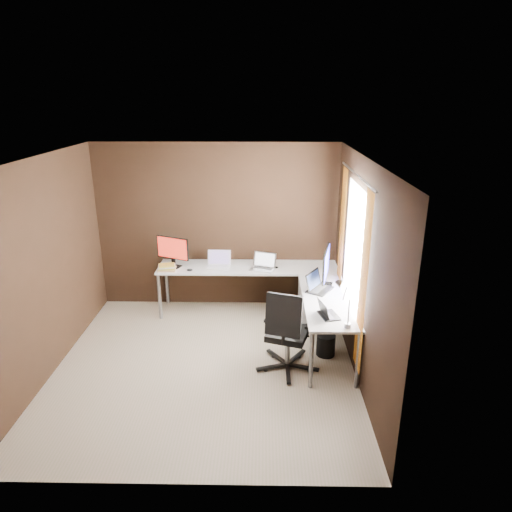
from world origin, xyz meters
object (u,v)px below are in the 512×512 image
Objects in this scene: laptop_black_big at (317,286)px; drawer_pedestal at (314,304)px; monitor_right at (326,265)px; laptop_black_small at (327,313)px; wastebasket at (326,345)px; book_stack at (167,267)px; monitor_left at (173,250)px; desk_lamp at (343,298)px; office_chair at (287,346)px; laptop_white at (219,263)px; laptop_silver at (263,265)px.

drawer_pedestal is at bearing 29.32° from laptop_black_big.
monitor_right is at bearing -9.52° from laptop_black_big.
laptop_black_small is 0.74m from wastebasket.
laptop_black_small is at bearing -172.92° from monitor_right.
laptop_black_small is 1.16× the size of book_stack.
monitor_left is (-2.06, 0.34, 0.68)m from drawer_pedestal.
wastebasket is at bearing -85.38° from drawer_pedestal.
wastebasket is at bearing -25.68° from book_stack.
laptop_black_big is (-0.12, -0.13, -0.24)m from monitor_right.
monitor_left is at bearing 165.51° from desk_lamp.
office_chair is at bearing -178.34° from laptop_black_big.
laptop_silver is at bearing -5.07° from laptop_white.
laptop_white is (-1.48, 0.71, -0.24)m from monitor_right.
laptop_white is 2.01m from wastebasket.
laptop_white is 0.68× the size of desk_lamp.
monitor_left is 2.26m from monitor_right.
laptop_black_big is at bearing -13.07° from laptop_black_small.
laptop_silver is at bearing 141.33° from desk_lamp.
monitor_left is at bearing 85.10° from monitor_right.
desk_lamp is at bearing -35.77° from book_stack.
laptop_white reaches higher than wastebasket.
laptop_black_small is at bearing -14.56° from monitor_left.
drawer_pedestal is 1.15× the size of desk_lamp.
desk_lamp reaches higher than drawer_pedestal.
monitor_right reaches higher than office_chair.
office_chair is (0.94, -1.56, -0.47)m from laptop_white.
office_chair is at bearing 70.47° from laptop_black_small.
desk_lamp is (1.52, -1.79, 0.28)m from laptop_white.
monitor_right is (0.09, -0.35, 0.72)m from drawer_pedestal.
laptop_black_big is 0.96m from office_chair.
monitor_left is 0.47× the size of office_chair.
laptop_silver is 1.67m from laptop_black_small.
desk_lamp is at bearing -83.77° from wastebasket.
drawer_pedestal is 1.51m from laptop_white.
monitor_left is 0.27m from book_stack.
wastebasket is at bearing -37.58° from laptop_white.
laptop_black_small is 0.37m from desk_lamp.
laptop_black_small is 0.61× the size of desk_lamp.
monitor_left reaches higher than wastebasket.
desk_lamp is (0.13, -1.44, 0.76)m from drawer_pedestal.
desk_lamp is at bearing -162.36° from laptop_black_small.
book_stack is (-2.10, 0.67, -0.01)m from laptop_black_big.
monitor_left reaches higher than drawer_pedestal.
laptop_white is 0.76m from book_stack.
laptop_black_big is at bearing 0.86° from monitor_left.
book_stack is (-0.74, -0.16, -0.01)m from laptop_white.
monitor_right is 1.96× the size of laptop_black_small.
laptop_black_small is at bearing -44.22° from laptop_silver.
drawer_pedestal is at bearing 13.46° from monitor_left.
monitor_left is at bearing -176.32° from laptop_white.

